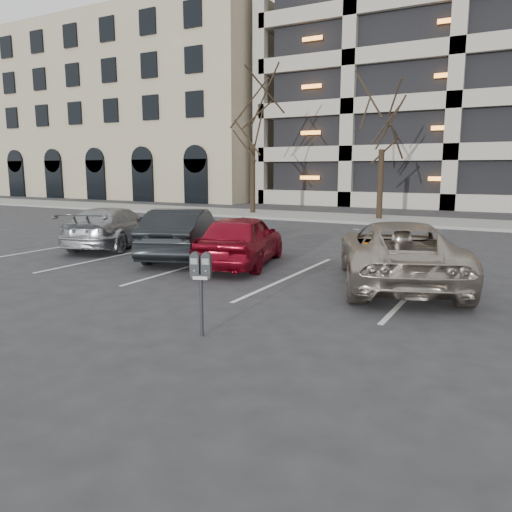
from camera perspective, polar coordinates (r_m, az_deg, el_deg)
name	(u,v)px	position (r m, az deg, el deg)	size (l,w,h in m)	color
ground	(307,309)	(9.04, 5.83, -6.05)	(140.00, 140.00, 0.00)	#28282B
sidewalk	(444,223)	(24.38, 20.69, 3.57)	(80.00, 4.00, 0.12)	gray
stall_lines	(290,277)	(11.63, 3.90, -2.39)	(16.90, 5.20, 0.00)	silver
office_building	(157,115)	(49.48, -11.23, 15.54)	(26.00, 16.20, 15.00)	tan
tree_a	(253,100)	(27.72, -0.39, 17.43)	(3.72, 3.72, 8.45)	black
tree_b	(384,104)	(25.03, 14.38, 16.44)	(3.32, 3.32, 7.55)	black
parking_meter	(201,273)	(7.41, -6.33, -1.99)	(0.34, 0.23, 1.25)	black
suv_silver	(398,253)	(11.21, 15.92, 0.36)	(3.91, 5.48, 1.39)	#ADA293
car_red	(241,240)	(12.96, -1.68, 1.90)	(1.59, 3.96, 1.35)	maroon
car_dark	(183,233)	(14.26, -8.33, 2.63)	(1.47, 4.23, 1.39)	black
car_silver	(113,227)	(16.71, -16.00, 3.21)	(1.79, 4.41, 1.28)	#96999C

